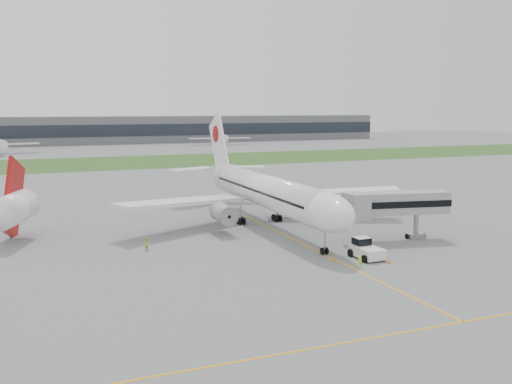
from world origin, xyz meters
name	(u,v)px	position (x,y,z in m)	size (l,w,h in m)	color
ground	(276,231)	(0.00, 0.00, 0.00)	(600.00, 600.00, 0.00)	gray
apron_markings	(291,238)	(0.00, -5.00, 0.00)	(70.00, 70.00, 0.04)	#FFA516
grass_strip	(135,162)	(0.00, 120.00, 0.01)	(600.00, 50.00, 0.02)	#305821
terminal_building	(96,130)	(0.00, 229.87, 7.00)	(320.00, 22.30, 14.00)	slate
airliner	(264,190)	(0.00, 4.87, 5.66)	(48.13, 53.95, 17.88)	white
pushback_tug	(366,249)	(3.99, -18.31, 1.11)	(3.27, 4.75, 2.40)	white
jet_bridge	(393,204)	(12.47, -11.80, 5.23)	(15.51, 5.82, 7.07)	#9A9A9C
safety_cone_left	(333,259)	(-0.50, -18.17, 0.29)	(0.42, 0.42, 0.58)	orange
safety_cone_right	(390,261)	(5.21, -21.74, 0.29)	(0.42, 0.42, 0.58)	orange
ground_crew_near	(360,261)	(1.01, -21.76, 0.76)	(0.55, 0.36, 1.51)	#B1FE2A
ground_crew_far	(148,244)	(-20.47, -4.45, 0.88)	(0.85, 0.66, 1.76)	#C0E926
neighbor_aircraft	(13,207)	(-36.72, 7.10, 4.91)	(7.11, 15.31, 12.39)	#AA0C09
distant_aircraft_right	(220,145)	(55.72, 194.16, 0.00)	(30.65, 27.04, 11.72)	white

